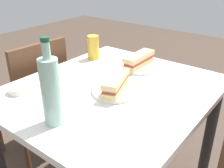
{
  "coord_description": "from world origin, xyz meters",
  "views": [
    {
      "loc": [
        -0.87,
        -0.68,
        1.3
      ],
      "look_at": [
        0.0,
        0.0,
        0.76
      ],
      "focal_mm": 41.4,
      "sensor_mm": 36.0,
      "label": 1
    }
  ],
  "objects_px": {
    "plate_near": "(116,91)",
    "beer_glass": "(93,47)",
    "knife_near": "(105,89)",
    "chair_far": "(35,95)",
    "dining_table": "(112,109)",
    "water_bottle": "(51,91)",
    "baguette_sandwich_far": "(139,60)",
    "knife_far": "(131,64)",
    "baguette_sandwich_near": "(116,83)",
    "olive_bowl": "(18,90)",
    "plate_far": "(139,67)"
  },
  "relations": [
    {
      "from": "plate_near",
      "to": "knife_far",
      "type": "height_order",
      "value": "knife_far"
    },
    {
      "from": "chair_far",
      "to": "olive_bowl",
      "type": "relative_size",
      "value": 9.61
    },
    {
      "from": "chair_far",
      "to": "knife_near",
      "type": "bearing_deg",
      "value": -94.53
    },
    {
      "from": "dining_table",
      "to": "water_bottle",
      "type": "height_order",
      "value": "water_bottle"
    },
    {
      "from": "water_bottle",
      "to": "baguette_sandwich_far",
      "type": "bearing_deg",
      "value": 3.68
    },
    {
      "from": "knife_far",
      "to": "beer_glass",
      "type": "relative_size",
      "value": 1.22
    },
    {
      "from": "water_bottle",
      "to": "olive_bowl",
      "type": "distance_m",
      "value": 0.35
    },
    {
      "from": "chair_far",
      "to": "olive_bowl",
      "type": "distance_m",
      "value": 0.51
    },
    {
      "from": "knife_near",
      "to": "beer_glass",
      "type": "height_order",
      "value": "beer_glass"
    },
    {
      "from": "plate_near",
      "to": "beer_glass",
      "type": "height_order",
      "value": "beer_glass"
    },
    {
      "from": "dining_table",
      "to": "olive_bowl",
      "type": "height_order",
      "value": "olive_bowl"
    },
    {
      "from": "plate_near",
      "to": "plate_far",
      "type": "height_order",
      "value": "same"
    },
    {
      "from": "chair_far",
      "to": "beer_glass",
      "type": "xyz_separation_m",
      "value": [
        0.25,
        -0.3,
        0.32
      ]
    },
    {
      "from": "dining_table",
      "to": "baguette_sandwich_near",
      "type": "xyz_separation_m",
      "value": [
        -0.03,
        -0.04,
        0.17
      ]
    },
    {
      "from": "chair_far",
      "to": "knife_near",
      "type": "distance_m",
      "value": 0.69
    },
    {
      "from": "knife_near",
      "to": "beer_glass",
      "type": "distance_m",
      "value": 0.46
    },
    {
      "from": "plate_far",
      "to": "olive_bowl",
      "type": "xyz_separation_m",
      "value": [
        -0.59,
        0.28,
        0.01
      ]
    },
    {
      "from": "baguette_sandwich_far",
      "to": "beer_glass",
      "type": "bearing_deg",
      "value": 97.8
    },
    {
      "from": "plate_near",
      "to": "plate_far",
      "type": "xyz_separation_m",
      "value": [
        0.32,
        0.08,
        0.0
      ]
    },
    {
      "from": "knife_far",
      "to": "water_bottle",
      "type": "relative_size",
      "value": 0.54
    },
    {
      "from": "baguette_sandwich_near",
      "to": "olive_bowl",
      "type": "relative_size",
      "value": 2.55
    },
    {
      "from": "water_bottle",
      "to": "knife_far",
      "type": "bearing_deg",
      "value": 7.85
    },
    {
      "from": "knife_far",
      "to": "olive_bowl",
      "type": "relative_size",
      "value": 1.96
    },
    {
      "from": "knife_near",
      "to": "chair_far",
      "type": "bearing_deg",
      "value": 85.47
    },
    {
      "from": "plate_near",
      "to": "knife_near",
      "type": "distance_m",
      "value": 0.05
    },
    {
      "from": "baguette_sandwich_near",
      "to": "plate_far",
      "type": "xyz_separation_m",
      "value": [
        0.32,
        0.08,
        -0.04
      ]
    },
    {
      "from": "dining_table",
      "to": "water_bottle",
      "type": "bearing_deg",
      "value": -178.82
    },
    {
      "from": "knife_far",
      "to": "olive_bowl",
      "type": "bearing_deg",
      "value": 158.43
    },
    {
      "from": "knife_far",
      "to": "baguette_sandwich_far",
      "type": "bearing_deg",
      "value": -75.92
    },
    {
      "from": "baguette_sandwich_far",
      "to": "beer_glass",
      "type": "xyz_separation_m",
      "value": [
        -0.04,
        0.3,
        0.02
      ]
    },
    {
      "from": "olive_bowl",
      "to": "plate_far",
      "type": "bearing_deg",
      "value": -24.98
    },
    {
      "from": "baguette_sandwich_near",
      "to": "knife_near",
      "type": "xyz_separation_m",
      "value": [
        -0.03,
        0.04,
        -0.03
      ]
    },
    {
      "from": "baguette_sandwich_near",
      "to": "knife_near",
      "type": "relative_size",
      "value": 1.42
    },
    {
      "from": "plate_near",
      "to": "baguette_sandwich_near",
      "type": "xyz_separation_m",
      "value": [
        -0.0,
        0.0,
        0.04
      ]
    },
    {
      "from": "baguette_sandwich_near",
      "to": "beer_glass",
      "type": "relative_size",
      "value": 1.59
    },
    {
      "from": "plate_far",
      "to": "knife_near",
      "type": "bearing_deg",
      "value": -173.75
    },
    {
      "from": "knife_far",
      "to": "water_bottle",
      "type": "distance_m",
      "value": 0.66
    },
    {
      "from": "water_bottle",
      "to": "plate_near",
      "type": "bearing_deg",
      "value": -6.25
    },
    {
      "from": "beer_glass",
      "to": "olive_bowl",
      "type": "relative_size",
      "value": 1.6
    },
    {
      "from": "plate_far",
      "to": "beer_glass",
      "type": "xyz_separation_m",
      "value": [
        -0.04,
        0.3,
        0.06
      ]
    },
    {
      "from": "baguette_sandwich_far",
      "to": "chair_far",
      "type": "bearing_deg",
      "value": 116.18
    },
    {
      "from": "chair_far",
      "to": "knife_far",
      "type": "height_order",
      "value": "chair_far"
    },
    {
      "from": "water_bottle",
      "to": "olive_bowl",
      "type": "relative_size",
      "value": 3.66
    },
    {
      "from": "plate_near",
      "to": "knife_far",
      "type": "bearing_deg",
      "value": 22.24
    },
    {
      "from": "plate_near",
      "to": "water_bottle",
      "type": "xyz_separation_m",
      "value": [
        -0.33,
        0.04,
        0.13
      ]
    },
    {
      "from": "chair_far",
      "to": "baguette_sandwich_near",
      "type": "height_order",
      "value": "chair_far"
    },
    {
      "from": "knife_far",
      "to": "olive_bowl",
      "type": "distance_m",
      "value": 0.62
    },
    {
      "from": "chair_far",
      "to": "plate_near",
      "type": "relative_size",
      "value": 3.93
    },
    {
      "from": "knife_near",
      "to": "olive_bowl",
      "type": "height_order",
      "value": "olive_bowl"
    },
    {
      "from": "dining_table",
      "to": "chair_far",
      "type": "xyz_separation_m",
      "value": [
        -0.0,
        0.63,
        -0.13
      ]
    }
  ]
}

